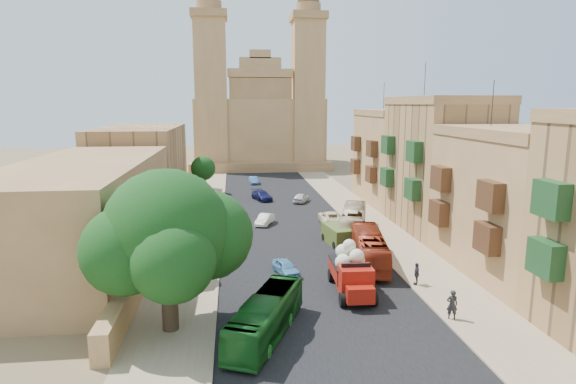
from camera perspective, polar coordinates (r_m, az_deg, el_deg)
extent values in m
plane|color=brown|center=(27.03, 6.75, -18.54)|extent=(260.00, 260.00, 0.00)
cube|color=black|center=(54.85, -0.49, -3.36)|extent=(14.00, 140.00, 0.01)
cube|color=#957F61|center=(56.64, 9.13, -3.05)|extent=(5.00, 140.00, 0.01)
cube|color=#957F61|center=(54.69, -10.45, -3.58)|extent=(5.00, 140.00, 0.01)
cube|color=#957F61|center=(56.01, 6.66, -3.08)|extent=(0.25, 140.00, 0.12)
cube|color=#957F61|center=(54.56, -7.83, -3.47)|extent=(0.25, 140.00, 0.12)
cube|color=#1A4320|center=(30.68, 28.18, -6.94)|extent=(0.90, 2.20, 2.00)
cube|color=#1A4320|center=(29.92, 28.73, -0.77)|extent=(0.90, 2.20, 2.00)
cube|color=#9F7648|center=(41.07, 25.43, -1.57)|extent=(8.00, 14.00, 10.50)
cube|color=olive|center=(40.38, 26.06, 6.30)|extent=(8.20, 14.00, 0.80)
cylinder|color=black|center=(42.21, 23.08, 9.65)|extent=(0.06, 0.06, 3.60)
cube|color=#482A18|center=(35.82, 22.52, -5.06)|extent=(0.90, 2.20, 2.00)
cube|color=#482A18|center=(42.62, 17.43, -2.36)|extent=(0.90, 2.20, 2.00)
cube|color=#482A18|center=(35.20, 22.85, -0.44)|extent=(0.90, 2.20, 2.00)
cube|color=#482A18|center=(42.09, 17.65, 1.55)|extent=(0.90, 2.20, 2.00)
cube|color=#AA7D4D|center=(53.06, 17.58, 2.82)|extent=(8.00, 14.00, 13.00)
cube|color=olive|center=(52.66, 18.00, 10.28)|extent=(8.20, 14.00, 0.80)
cylinder|color=black|center=(54.90, 15.92, 12.68)|extent=(0.06, 0.06, 3.60)
cube|color=#1A4320|center=(48.01, 14.53, 0.34)|extent=(0.90, 2.20, 2.00)
cube|color=#1A4320|center=(55.29, 11.62, 1.75)|extent=(0.90, 2.20, 2.00)
cube|color=#1A4320|center=(47.53, 14.73, 4.66)|extent=(0.90, 2.20, 2.00)
cube|color=#1A4320|center=(54.87, 11.76, 5.51)|extent=(0.90, 2.20, 2.00)
cube|color=#9F7648|center=(66.07, 12.60, 3.81)|extent=(8.00, 14.00, 11.50)
cube|color=olive|center=(65.68, 12.82, 9.14)|extent=(8.20, 14.00, 0.80)
cylinder|color=black|center=(68.01, 11.29, 11.09)|extent=(0.06, 0.06, 3.60)
cube|color=#482A18|center=(61.18, 9.81, 2.09)|extent=(0.90, 2.20, 2.00)
cube|color=#482A18|center=(68.67, 7.97, 3.04)|extent=(0.90, 2.20, 2.00)
cube|color=#482A18|center=(60.81, 9.91, 5.10)|extent=(0.90, 2.20, 2.00)
cube|color=#482A18|center=(68.34, 8.04, 5.72)|extent=(0.90, 2.20, 2.00)
cube|color=#9F7648|center=(45.17, -15.11, -5.57)|extent=(1.00, 40.00, 1.80)
cube|color=olive|center=(43.68, -22.85, -2.12)|extent=(10.00, 28.00, 8.40)
cube|color=#AA7D4D|center=(68.56, -16.96, 3.21)|extent=(10.00, 22.00, 10.00)
cube|color=#9F7648|center=(104.31, -3.53, 7.06)|extent=(26.00, 20.00, 14.00)
cube|color=olive|center=(94.43, -3.14, 2.99)|extent=(28.00, 4.00, 1.80)
cube|color=olive|center=(95.39, -3.25, 8.55)|extent=(12.00, 2.00, 16.00)
cube|color=#9F7648|center=(95.52, -3.31, 13.90)|extent=(12.60, 2.40, 1.60)
cube|color=#9F7648|center=(95.64, -3.32, 14.91)|extent=(8.00, 2.00, 2.40)
cube|color=#9F7648|center=(95.80, -3.33, 15.99)|extent=(4.00, 2.00, 1.60)
cube|color=#9F7648|center=(96.56, -9.07, 11.14)|extent=(6.00, 6.00, 29.00)
cube|color=olive|center=(97.96, -9.34, 20.00)|extent=(6.80, 6.80, 1.40)
cylinder|color=olive|center=(98.24, -9.37, 20.92)|extent=(4.80, 4.80, 1.80)
cube|color=#9F7648|center=(97.68, 2.35, 11.24)|extent=(6.00, 6.00, 29.00)
cube|color=olive|center=(99.06, 2.42, 20.01)|extent=(6.80, 6.80, 1.40)
cylinder|color=olive|center=(99.34, 2.43, 20.92)|extent=(4.80, 4.80, 1.80)
cylinder|color=#34261A|center=(29.47, -13.84, -12.34)|extent=(0.95, 0.95, 3.62)
sphere|color=black|center=(28.16, -14.20, -4.62)|extent=(7.24, 7.24, 7.24)
sphere|color=black|center=(29.19, -9.39, -5.06)|extent=(5.34, 5.34, 5.34)
sphere|color=black|center=(27.91, -18.66, -6.61)|extent=(4.96, 4.96, 4.96)
sphere|color=black|center=(26.18, -13.50, -7.91)|extent=(4.57, 4.57, 4.57)
sphere|color=black|center=(30.15, -15.73, -2.21)|extent=(4.19, 4.19, 4.19)
cylinder|color=#34261A|center=(37.24, -13.05, -8.78)|extent=(0.44, 0.44, 1.97)
sphere|color=black|center=(36.65, -13.18, -5.84)|extent=(2.86, 2.86, 2.86)
cylinder|color=#34261A|center=(48.64, -11.53, -3.93)|extent=(0.44, 0.44, 2.37)
sphere|color=black|center=(48.11, -11.64, -1.17)|extent=(3.45, 3.45, 3.45)
cylinder|color=#34261A|center=(60.36, -10.59, -1.35)|extent=(0.44, 0.44, 1.88)
sphere|color=black|center=(60.00, -10.65, 0.42)|extent=(2.74, 2.74, 2.74)
cylinder|color=#34261A|center=(72.08, -9.97, 0.81)|extent=(0.44, 0.44, 2.48)
sphere|color=black|center=(71.71, -10.04, 2.78)|extent=(3.60, 3.60, 3.60)
cube|color=#9B160B|center=(35.27, 7.17, -9.13)|extent=(2.45, 3.86, 0.94)
cube|color=black|center=(35.10, 7.19, -8.33)|extent=(2.51, 3.91, 0.13)
cube|color=#9B160B|center=(33.02, 8.01, -10.34)|extent=(2.27, 1.87, 1.88)
cube|color=#9B160B|center=(32.03, 8.48, -11.83)|extent=(1.83, 1.33, 1.05)
cube|color=black|center=(32.77, 8.05, -9.14)|extent=(1.99, 0.19, 0.94)
cylinder|color=black|center=(32.31, 6.48, -12.58)|extent=(0.40, 0.96, 0.94)
cylinder|color=black|center=(32.75, 10.16, -12.36)|extent=(0.40, 0.96, 0.94)
cylinder|color=black|center=(36.53, 5.12, -9.79)|extent=(0.40, 0.96, 0.94)
cylinder|color=black|center=(36.91, 8.37, -9.64)|extent=(0.40, 0.96, 0.94)
sphere|color=beige|center=(34.33, 6.55, -8.28)|extent=(1.15, 1.15, 1.15)
sphere|color=beige|center=(34.83, 8.16, -8.05)|extent=(1.15, 1.15, 1.15)
sphere|color=beige|center=(35.60, 7.00, -7.61)|extent=(1.15, 1.15, 1.15)
sphere|color=beige|center=(34.86, 6.51, -7.00)|extent=(1.05, 1.05, 1.05)
sphere|color=beige|center=(34.05, 8.15, -7.55)|extent=(1.05, 1.05, 1.05)
sphere|color=beige|center=(34.60, 7.28, -6.33)|extent=(0.94, 0.94, 0.94)
cube|color=#485921|center=(45.79, 5.86, -5.10)|extent=(2.45, 4.37, 1.71)
cylinder|color=black|center=(44.36, 5.57, -6.30)|extent=(0.38, 0.72, 0.68)
cylinder|color=black|center=(44.96, 7.50, -6.11)|extent=(0.38, 0.72, 0.68)
cylinder|color=black|center=(46.93, 4.28, -5.34)|extent=(0.38, 0.72, 0.68)
cylinder|color=black|center=(47.50, 6.11, -5.18)|extent=(0.38, 0.72, 0.68)
imported|color=#155A1B|center=(28.13, -2.63, -14.52)|extent=(5.24, 8.73, 2.40)
imported|color=maroon|center=(40.34, 9.59, -6.61)|extent=(3.89, 9.93, 2.70)
imported|color=#C4AF8C|center=(49.78, 7.76, -3.30)|extent=(4.95, 9.85, 2.68)
imported|color=#5192C0|center=(37.76, -0.26, -8.92)|extent=(2.20, 3.50, 1.11)
imported|color=white|center=(52.83, -2.79, -3.27)|extent=(2.43, 3.72, 1.16)
imported|color=#F4E4BB|center=(53.42, 5.04, -3.02)|extent=(2.50, 5.06, 1.38)
imported|color=#0F1240|center=(66.20, -3.12, -0.42)|extent=(3.12, 4.79, 1.29)
imported|color=silver|center=(64.67, 1.55, -0.68)|extent=(2.85, 3.95, 1.25)
imported|color=#356CAC|center=(79.92, -4.10, 1.40)|extent=(1.53, 3.66, 1.18)
imported|color=black|center=(31.89, 18.87, -12.52)|extent=(0.75, 0.57, 1.87)
imported|color=#2F2F38|center=(36.82, 15.00, -9.35)|extent=(0.75, 1.05, 1.66)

